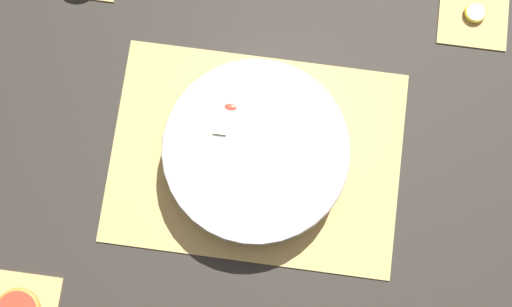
{
  "coord_description": "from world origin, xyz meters",
  "views": [
    {
      "loc": [
        0.02,
        -0.16,
        1.01
      ],
      "look_at": [
        0.0,
        0.0,
        0.03
      ],
      "focal_mm": 42.0,
      "sensor_mm": 36.0,
      "label": 1
    }
  ],
  "objects": [
    {
      "name": "ground_plane",
      "position": [
        0.0,
        0.0,
        0.0
      ],
      "size": [
        6.0,
        6.0,
        0.0
      ],
      "primitive_type": "plane",
      "color": "#2D2823"
    },
    {
      "name": "fruit_salad_bowl",
      "position": [
        -0.0,
        -0.0,
        0.05
      ],
      "size": [
        0.3,
        0.3,
        0.08
      ],
      "color": "silver",
      "rests_on": "bamboo_mat_center"
    },
    {
      "name": "coaster_mat_far_right",
      "position": [
        0.35,
        0.31,
        0.0
      ],
      "size": [
        0.12,
        0.12,
        0.01
      ],
      "color": "tan",
      "rests_on": "ground_plane"
    },
    {
      "name": "banana_coin_single",
      "position": [
        0.35,
        0.31,
        0.01
      ],
      "size": [
        0.04,
        0.04,
        0.01
      ],
      "color": "beige",
      "rests_on": "coaster_mat_far_right"
    },
    {
      "name": "bamboo_mat_center",
      "position": [
        -0.0,
        0.0,
        0.0
      ],
      "size": [
        0.49,
        0.36,
        0.01
      ],
      "color": "tan",
      "rests_on": "ground_plane"
    }
  ]
}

